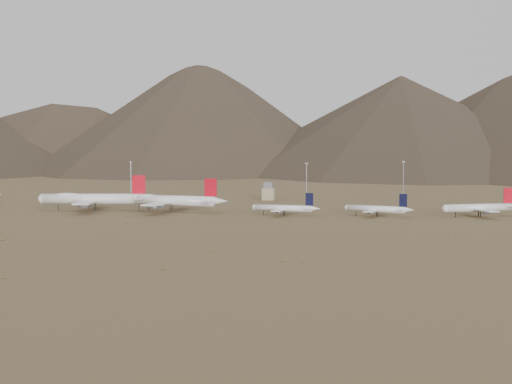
# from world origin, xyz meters

# --- Properties ---
(ground) EXTENTS (3000.00, 3000.00, 0.00)m
(ground) POSITION_xyz_m (0.00, 0.00, 0.00)
(ground) COLOR olive
(ground) RESTS_ON ground
(mountain_ridge) EXTENTS (4400.00, 1000.00, 300.00)m
(mountain_ridge) POSITION_xyz_m (0.00, 900.00, 150.00)
(mountain_ridge) COLOR #46362A
(mountain_ridge) RESTS_ON ground
(widebody_centre) EXTENTS (67.78, 52.70, 20.21)m
(widebody_centre) POSITION_xyz_m (-59.73, 32.54, 6.97)
(widebody_centre) COLOR white
(widebody_centre) RESTS_ON ground
(widebody_east) EXTENTS (64.14, 50.13, 19.22)m
(widebody_east) POSITION_xyz_m (-15.18, 32.10, 6.63)
(widebody_east) COLOR white
(widebody_east) RESTS_ON ground
(narrowbody_a) EXTENTS (37.25, 27.15, 12.37)m
(narrowbody_a) POSITION_xyz_m (50.40, 21.48, 4.01)
(narrowbody_a) COLOR white
(narrowbody_a) RESTS_ON ground
(narrowbody_b) EXTENTS (36.28, 27.02, 12.42)m
(narrowbody_b) POSITION_xyz_m (99.33, 23.35, 4.03)
(narrowbody_b) COLOR white
(narrowbody_b) RESTS_ON ground
(narrowbody_c) EXTENTS (42.82, 32.13, 14.90)m
(narrowbody_c) POSITION_xyz_m (152.64, 29.58, 4.84)
(narrowbody_c) COLOR white
(narrowbody_c) RESTS_ON ground
(control_tower) EXTENTS (8.00, 8.00, 12.00)m
(control_tower) POSITION_xyz_m (30.00, 120.00, 5.32)
(control_tower) COLOR tan
(control_tower) RESTS_ON ground
(mast_west) EXTENTS (2.00, 0.60, 25.70)m
(mast_west) POSITION_xyz_m (-66.10, 121.58, 14.20)
(mast_west) COLOR gray
(mast_west) RESTS_ON ground
(mast_centre) EXTENTS (2.00, 0.60, 25.70)m
(mast_centre) POSITION_xyz_m (56.70, 102.84, 14.20)
(mast_centre) COLOR gray
(mast_centre) RESTS_ON ground
(mast_east) EXTENTS (2.00, 0.60, 25.70)m
(mast_east) POSITION_xyz_m (121.09, 148.36, 14.20)
(mast_east) COLOR gray
(mast_east) RESTS_ON ground
(desert_scrub) EXTENTS (414.96, 173.58, 0.89)m
(desert_scrub) POSITION_xyz_m (-38.16, -87.06, 0.33)
(desert_scrub) COLOR brown
(desert_scrub) RESTS_ON ground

